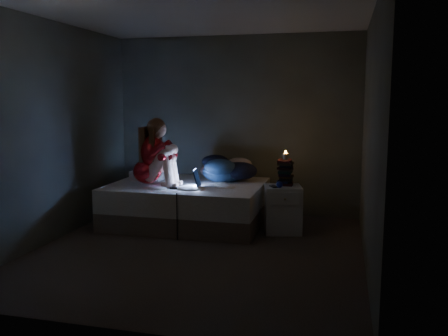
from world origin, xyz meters
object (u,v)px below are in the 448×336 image
(nightstand, at_px, (283,209))
(phone, at_px, (273,186))
(bed, at_px, (188,203))
(candle, at_px, (286,157))
(laptop, at_px, (185,178))
(woman, at_px, (147,152))

(nightstand, bearing_deg, phone, -168.09)
(bed, relative_size, phone, 14.42)
(nightstand, xyz_separation_m, candle, (0.01, 0.07, 0.66))
(nightstand, xyz_separation_m, phone, (-0.13, -0.06, 0.31))
(phone, bearing_deg, candle, 25.52)
(phone, bearing_deg, laptop, 168.90)
(bed, bearing_deg, nightstand, -5.08)
(bed, bearing_deg, phone, -8.43)
(phone, bearing_deg, bed, 153.63)
(bed, bearing_deg, woman, -148.30)
(woman, xyz_separation_m, laptop, (0.53, -0.02, -0.32))
(laptop, distance_m, nightstand, 1.31)
(bed, height_order, nightstand, nightstand)
(woman, relative_size, laptop, 2.47)
(nightstand, bearing_deg, woman, 172.21)
(laptop, bearing_deg, candle, 3.93)
(woman, height_order, nightstand, woman)
(phone, bearing_deg, nightstand, 7.19)
(candle, bearing_deg, bed, 178.10)
(nightstand, height_order, phone, phone)
(nightstand, bearing_deg, laptop, 175.60)
(woman, relative_size, candle, 11.22)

